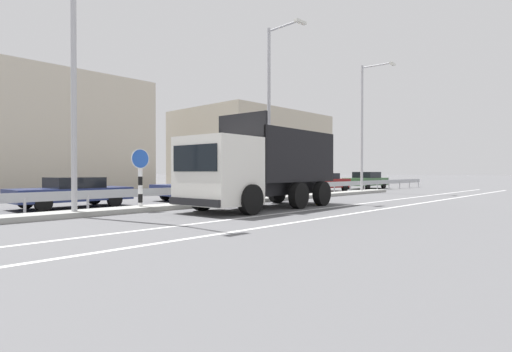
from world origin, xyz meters
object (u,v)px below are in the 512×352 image
at_px(median_road_sign, 140,178).
at_px(street_lamp_2, 271,105).
at_px(parked_car_3, 199,186).
at_px(parked_car_6, 366,180).
at_px(street_lamp_1, 75,34).
at_px(parked_car_5, 325,182).
at_px(parked_car_2, 72,192).
at_px(parked_car_4, 280,183).
at_px(street_lamp_3, 364,122).
at_px(dump_truck, 247,174).

height_order(median_road_sign, street_lamp_2, street_lamp_2).
xyz_separation_m(parked_car_3, parked_car_6, (18.12, -0.03, 0.03)).
height_order(median_road_sign, parked_car_3, median_road_sign).
height_order(street_lamp_2, parked_car_6, street_lamp_2).
distance_m(street_lamp_1, street_lamp_2, 9.77).
height_order(parked_car_5, parked_car_6, parked_car_6).
bearing_deg(parked_car_2, parked_car_5, -91.62).
height_order(parked_car_3, parked_car_4, parked_car_4).
bearing_deg(street_lamp_1, street_lamp_3, 0.56).
bearing_deg(parked_car_5, street_lamp_1, -77.16).
relative_size(street_lamp_1, parked_car_3, 2.21).
bearing_deg(median_road_sign, street_lamp_3, -0.07).
distance_m(parked_car_2, parked_car_3, 6.49).
xyz_separation_m(parked_car_2, parked_car_6, (24.61, -0.08, 0.08)).
bearing_deg(dump_truck, street_lamp_1, 63.08).
relative_size(street_lamp_3, parked_car_3, 1.79).
relative_size(parked_car_4, parked_car_5, 1.08).
xyz_separation_m(street_lamp_2, parked_car_6, (16.18, 3.31, -4.10)).
distance_m(street_lamp_2, street_lamp_3, 9.74).
xyz_separation_m(dump_truck, street_lamp_1, (-5.46, 2.34, 4.50)).
xyz_separation_m(parked_car_4, parked_car_5, (5.05, -0.07, -0.05)).
relative_size(dump_truck, parked_car_3, 1.56).
xyz_separation_m(street_lamp_3, parked_car_6, (6.44, 3.24, -4.11)).
xyz_separation_m(dump_truck, street_lamp_2, (4.25, 2.46, 3.46)).
relative_size(street_lamp_1, parked_car_2, 2.38).
relative_size(median_road_sign, street_lamp_2, 0.27).
height_order(median_road_sign, parked_car_5, median_road_sign).
relative_size(dump_truck, street_lamp_3, 0.87).
bearing_deg(parked_car_4, parked_car_5, 89.88).
distance_m(median_road_sign, street_lamp_2, 8.12).
bearing_deg(street_lamp_3, parked_car_6, 26.69).
height_order(street_lamp_3, parked_car_4, street_lamp_3).
bearing_deg(parked_car_3, parked_car_2, -90.08).
height_order(street_lamp_1, parked_car_4, street_lamp_1).
distance_m(street_lamp_1, parked_car_5, 20.35).
distance_m(parked_car_2, parked_car_4, 13.07).
bearing_deg(parked_car_5, median_road_sign, -76.50).
height_order(street_lamp_2, street_lamp_3, street_lamp_3).
bearing_deg(parked_car_5, parked_car_2, -87.46).
bearing_deg(street_lamp_2, street_lamp_1, -179.31).
distance_m(dump_truck, parked_car_4, 10.58).
height_order(street_lamp_3, parked_car_6, street_lamp_3).
relative_size(street_lamp_1, parked_car_5, 2.70).
relative_size(street_lamp_3, parked_car_2, 1.93).
bearing_deg(parked_car_5, street_lamp_3, 4.15).
relative_size(street_lamp_3, parked_car_4, 2.03).
height_order(street_lamp_1, street_lamp_2, street_lamp_1).
relative_size(parked_car_2, parked_car_3, 0.93).
bearing_deg(parked_car_4, dump_truck, -56.72).
relative_size(median_road_sign, parked_car_3, 0.48).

